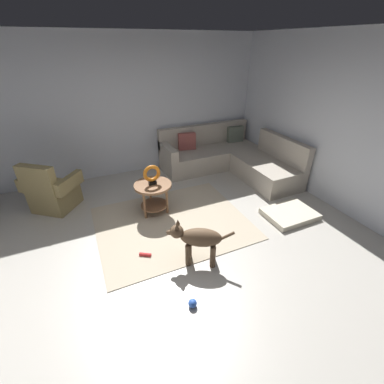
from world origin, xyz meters
The scene contains 12 objects.
ground_plane centered at (0.00, 0.00, -0.05)m, with size 6.00×6.00×0.10m, color #B7B2A8.
wall_back centered at (0.00, 2.94, 1.35)m, with size 6.00×0.12×2.70m, color silver.
wall_right centered at (2.94, 0.00, 1.35)m, with size 0.12×6.00×2.70m, color silver.
area_rug centered at (0.15, 0.70, 0.01)m, with size 2.30×1.90×0.01m, color #BCAD93.
sectional_couch centered at (1.99, 2.02, 0.29)m, with size 2.20×2.25×0.88m.
armchair centered at (-1.53, 1.93, 0.32)m, with size 1.00×0.96×0.88m.
side_table centered at (-0.01, 1.10, 0.42)m, with size 0.60×0.60×0.54m.
torus_sculpture centered at (-0.01, 1.10, 0.71)m, with size 0.28×0.08×0.33m.
dog_bed_mat centered at (1.98, 0.08, 0.04)m, with size 0.80×0.60×0.09m, color beige.
dog centered at (0.16, -0.22, 0.38)m, with size 0.77×0.47×0.63m.
dog_toy_ball centered at (-0.18, -0.81, 0.05)m, with size 0.10×0.10×0.10m, color blue.
dog_toy_rope centered at (-0.44, 0.15, 0.03)m, with size 0.05×0.05×0.16m, color red.
Camera 1 is at (-0.93, -2.48, 2.50)m, focal length 24.35 mm.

